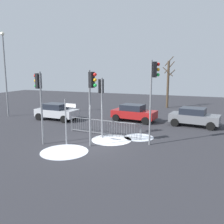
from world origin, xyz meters
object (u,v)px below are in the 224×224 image
(car_red_near, at_px, (134,113))
(traffic_light_rear_left, at_px, (39,92))
(traffic_light_foreground_right, at_px, (101,94))
(direction_sign_post, at_px, (67,119))
(car_grey_trailing, at_px, (194,117))
(bare_tree_left, at_px, (168,83))
(traffic_light_foreground_left, at_px, (92,91))
(street_lamp, at_px, (5,67))
(traffic_light_mid_right, at_px, (153,84))
(car_silver_far, at_px, (56,111))

(car_red_near, bearing_deg, traffic_light_rear_left, -105.95)
(traffic_light_foreground_right, bearing_deg, traffic_light_rear_left, 176.84)
(direction_sign_post, distance_m, car_grey_trailing, 10.58)
(car_grey_trailing, height_order, bare_tree_left, bare_tree_left)
(traffic_light_foreground_right, bearing_deg, bare_tree_left, 35.91)
(direction_sign_post, bearing_deg, traffic_light_foreground_left, 13.86)
(car_grey_trailing, bearing_deg, traffic_light_foreground_left, -116.87)
(traffic_light_rear_left, bearing_deg, street_lamp, 68.65)
(traffic_light_rear_left, distance_m, direction_sign_post, 2.33)
(traffic_light_mid_right, relative_size, street_lamp, 0.64)
(direction_sign_post, relative_size, car_red_near, 0.71)
(bare_tree_left, bearing_deg, car_red_near, -100.49)
(traffic_light_foreground_right, distance_m, bare_tree_left, 14.70)
(traffic_light_mid_right, bearing_deg, car_silver_far, -147.51)
(traffic_light_rear_left, relative_size, traffic_light_foreground_left, 0.98)
(car_silver_far, xyz_separation_m, car_grey_trailing, (11.73, 1.80, 0.00))
(car_grey_trailing, relative_size, car_red_near, 1.01)
(traffic_light_foreground_right, distance_m, car_grey_trailing, 8.31)
(bare_tree_left, bearing_deg, traffic_light_foreground_right, -98.69)
(car_silver_far, height_order, car_red_near, same)
(traffic_light_rear_left, xyz_separation_m, car_grey_trailing, (8.53, 8.32, -2.47))
(traffic_light_mid_right, bearing_deg, bare_tree_left, 151.52)
(traffic_light_rear_left, relative_size, traffic_light_foreground_right, 1.10)
(traffic_light_rear_left, bearing_deg, direction_sign_post, -61.98)
(street_lamp, bearing_deg, traffic_light_foreground_right, -17.72)
(traffic_light_mid_right, bearing_deg, street_lamp, -138.56)
(traffic_light_foreground_left, relative_size, street_lamp, 0.57)
(traffic_light_rear_left, bearing_deg, bare_tree_left, -1.61)
(car_grey_trailing, bearing_deg, traffic_light_rear_left, -127.82)
(street_lamp, relative_size, bare_tree_left, 1.32)
(car_silver_far, distance_m, street_lamp, 6.66)
(car_red_near, relative_size, bare_tree_left, 0.66)
(bare_tree_left, bearing_deg, direction_sign_post, -101.80)
(car_silver_far, relative_size, car_grey_trailing, 0.97)
(car_silver_far, distance_m, car_red_near, 6.96)
(car_red_near, xyz_separation_m, street_lamp, (-12.02, -2.14, 3.98))
(traffic_light_rear_left, height_order, traffic_light_mid_right, traffic_light_mid_right)
(traffic_light_foreground_left, bearing_deg, car_grey_trailing, 159.68)
(car_red_near, bearing_deg, street_lamp, -163.30)
(car_silver_far, height_order, street_lamp, street_lamp)
(direction_sign_post, distance_m, bare_tree_left, 17.20)
(car_red_near, bearing_deg, traffic_light_foreground_left, -85.77)
(traffic_light_rear_left, height_order, traffic_light_foreground_left, traffic_light_foreground_left)
(car_silver_far, xyz_separation_m, bare_tree_left, (8.31, 10.64, 2.17))
(car_grey_trailing, distance_m, street_lamp, 17.64)
(traffic_light_rear_left, distance_m, traffic_light_foreground_right, 3.91)
(traffic_light_foreground_left, height_order, street_lamp, street_lamp)
(traffic_light_foreground_right, xyz_separation_m, car_silver_far, (-6.09, 3.90, -2.17))
(traffic_light_rear_left, xyz_separation_m, traffic_light_foreground_right, (2.89, 2.62, -0.30))
(traffic_light_foreground_left, height_order, direction_sign_post, traffic_light_foreground_left)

